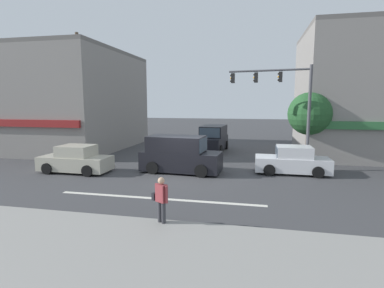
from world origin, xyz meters
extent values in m
plane|color=#3D3D3F|center=(0.00, 0.00, 0.00)|extent=(120.00, 120.00, 0.00)
cube|color=silver|center=(0.00, -3.50, 0.00)|extent=(9.00, 0.24, 0.01)
cube|color=gray|center=(0.00, -8.50, 0.08)|extent=(40.00, 5.00, 0.16)
cube|color=gray|center=(-13.17, 8.94, 4.06)|extent=(11.80, 11.96, 8.11)
cube|color=maroon|center=(-13.17, 2.86, 2.60)|extent=(11.21, 0.24, 0.50)
cube|color=#635F5B|center=(-13.17, 8.94, 8.26)|extent=(11.80, 11.96, 0.30)
cube|color=gray|center=(12.72, 9.95, 4.56)|extent=(10.60, 8.96, 9.12)
cube|color=#635F5B|center=(12.72, 9.95, 9.27)|extent=(10.60, 8.96, 0.30)
cylinder|color=#4C3823|center=(7.42, 5.78, 1.13)|extent=(0.32, 0.32, 2.25)
sphere|color=#235128|center=(7.42, 5.78, 3.31)|extent=(2.81, 2.81, 2.81)
cylinder|color=brown|center=(-7.98, 3.66, 4.35)|extent=(0.22, 0.22, 8.71)
cube|color=#473828|center=(-7.98, 3.66, 8.31)|extent=(1.40, 0.12, 0.10)
cylinder|color=brown|center=(8.44, 9.16, 3.51)|extent=(0.22, 0.22, 7.02)
cube|color=#473828|center=(8.44, 9.16, 6.62)|extent=(1.40, 0.12, 0.10)
cylinder|color=#47474C|center=(6.99, 3.46, 3.10)|extent=(0.18, 0.18, 6.20)
cylinder|color=#47474C|center=(4.62, 3.80, 5.95)|extent=(4.77, 0.79, 0.12)
cube|color=black|center=(5.33, 3.70, 5.55)|extent=(0.23, 0.27, 0.60)
sphere|color=black|center=(5.21, 3.71, 5.73)|extent=(0.12, 0.12, 0.12)
sphere|color=orange|center=(5.21, 3.71, 5.55)|extent=(0.12, 0.12, 0.12)
sphere|color=black|center=(5.21, 3.71, 5.37)|extent=(0.12, 0.12, 0.12)
cube|color=black|center=(3.90, 3.90, 5.55)|extent=(0.23, 0.27, 0.60)
sphere|color=black|center=(3.78, 3.91, 5.73)|extent=(0.12, 0.12, 0.12)
sphere|color=orange|center=(3.78, 3.91, 5.55)|extent=(0.12, 0.12, 0.12)
sphere|color=black|center=(3.78, 3.91, 5.37)|extent=(0.12, 0.12, 0.12)
cube|color=black|center=(2.48, 4.10, 5.55)|extent=(0.23, 0.27, 0.60)
sphere|color=black|center=(2.36, 4.12, 5.73)|extent=(0.12, 0.12, 0.12)
sphere|color=orange|center=(2.36, 4.12, 5.55)|extent=(0.12, 0.12, 0.12)
sphere|color=black|center=(2.36, 4.12, 5.37)|extent=(0.12, 0.12, 0.12)
cube|color=silver|center=(6.05, 2.45, 0.54)|extent=(4.11, 1.71, 0.80)
cube|color=silver|center=(6.15, 2.45, 1.26)|extent=(1.91, 1.57, 0.64)
cube|color=#475666|center=(5.18, 2.45, 1.26)|extent=(0.07, 1.44, 0.54)
cylinder|color=black|center=(4.77, 1.61, 0.32)|extent=(0.64, 0.18, 0.64)
cylinder|color=black|center=(4.78, 3.31, 0.32)|extent=(0.64, 0.18, 0.64)
cylinder|color=black|center=(7.31, 1.60, 0.32)|extent=(0.64, 0.18, 0.64)
cylinder|color=black|center=(7.32, 3.30, 0.32)|extent=(0.64, 0.18, 0.64)
cube|color=black|center=(-0.23, 1.46, 0.66)|extent=(4.72, 2.17, 1.10)
cube|color=black|center=(-0.53, 1.48, 1.66)|extent=(3.32, 2.03, 0.90)
cube|color=#475666|center=(1.09, 1.36, 1.66)|extent=(0.18, 1.66, 0.76)
cylinder|color=black|center=(1.26, 2.27, 0.36)|extent=(0.73, 0.25, 0.72)
cylinder|color=black|center=(1.13, 0.44, 0.36)|extent=(0.73, 0.25, 0.72)
cylinder|color=black|center=(-1.58, 2.48, 0.36)|extent=(0.73, 0.25, 0.72)
cylinder|color=black|center=(-1.72, 0.64, 0.36)|extent=(0.73, 0.25, 0.72)
cube|color=black|center=(0.50, 9.44, 0.66)|extent=(2.14, 4.71, 1.10)
cube|color=black|center=(0.52, 9.74, 1.66)|extent=(2.01, 3.31, 0.90)
cube|color=#475666|center=(0.42, 8.13, 1.66)|extent=(1.66, 0.17, 0.76)
cylinder|color=black|center=(1.33, 7.96, 0.36)|extent=(0.25, 0.73, 0.72)
cylinder|color=black|center=(-0.51, 8.08, 0.36)|extent=(0.25, 0.73, 0.72)
cylinder|color=black|center=(1.52, 10.81, 0.36)|extent=(0.25, 0.73, 0.72)
cylinder|color=black|center=(-0.32, 10.93, 0.36)|extent=(0.25, 0.73, 0.72)
cube|color=#B7B29E|center=(-6.27, 0.18, 0.54)|extent=(4.12, 1.76, 0.80)
cube|color=#B7B29E|center=(-6.17, 0.18, 1.26)|extent=(1.92, 1.59, 0.64)
cube|color=#475666|center=(-7.14, 0.20, 1.26)|extent=(0.08, 1.44, 0.54)
cylinder|color=black|center=(-7.55, -0.65, 0.32)|extent=(0.64, 0.19, 0.64)
cylinder|color=black|center=(-7.53, 1.05, 0.32)|extent=(0.64, 0.19, 0.64)
cylinder|color=black|center=(-5.01, -0.68, 0.32)|extent=(0.64, 0.19, 0.64)
cylinder|color=black|center=(-4.99, 1.01, 0.32)|extent=(0.64, 0.19, 0.64)
cylinder|color=#333338|center=(1.11, -6.30, 0.43)|extent=(0.14, 0.14, 0.86)
cylinder|color=#333338|center=(0.96, -6.21, 0.43)|extent=(0.14, 0.14, 0.86)
cube|color=maroon|center=(1.03, -6.26, 1.15)|extent=(0.42, 0.37, 0.58)
sphere|color=tan|center=(1.03, -6.26, 1.56)|extent=(0.22, 0.22, 0.22)
cylinder|color=maroon|center=(1.24, -6.38, 1.15)|extent=(0.09, 0.09, 0.56)
cylinder|color=maroon|center=(0.83, -6.14, 1.15)|extent=(0.09, 0.09, 0.56)
cube|color=black|center=(0.78, -6.06, 0.98)|extent=(0.24, 0.30, 0.24)
camera|label=1|loc=(3.93, -15.17, 4.05)|focal=28.00mm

